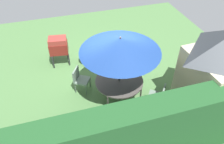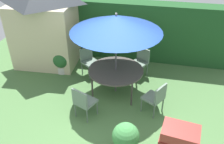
% 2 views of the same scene
% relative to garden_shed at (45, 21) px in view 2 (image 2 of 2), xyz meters
% --- Properties ---
extents(ground_plane, '(11.00, 11.00, 0.00)m').
position_rel_garden_shed_xyz_m(ground_plane, '(2.73, -2.54, -1.50)').
color(ground_plane, '#47703D').
extents(hedge_backdrop, '(6.85, 0.65, 2.03)m').
position_rel_garden_shed_xyz_m(hedge_backdrop, '(2.73, 0.96, -0.48)').
color(hedge_backdrop, '#1E4C23').
rests_on(hedge_backdrop, ground).
extents(garden_shed, '(2.20, 1.88, 2.94)m').
position_rel_garden_shed_xyz_m(garden_shed, '(0.00, 0.00, 0.00)').
color(garden_shed, '#C6B793').
rests_on(garden_shed, ground).
extents(patio_table, '(1.57, 1.57, 0.75)m').
position_rel_garden_shed_xyz_m(patio_table, '(2.67, -1.32, -0.80)').
color(patio_table, '#47423D').
rests_on(patio_table, ground).
extents(patio_umbrella, '(2.41, 2.41, 2.40)m').
position_rel_garden_shed_xyz_m(patio_umbrella, '(2.67, -1.32, 0.62)').
color(patio_umbrella, '#4C4C51').
rests_on(patio_umbrella, ground).
extents(bbq_grill, '(0.77, 0.60, 1.20)m').
position_rel_garden_shed_xyz_m(bbq_grill, '(4.34, -3.77, -0.65)').
color(bbq_grill, maroon).
rests_on(bbq_grill, ground).
extents(chair_near_shed, '(0.61, 0.61, 0.90)m').
position_rel_garden_shed_xyz_m(chair_near_shed, '(2.10, -2.59, -0.98)').
color(chair_near_shed, slate).
rests_on(chair_near_shed, ground).
extents(chair_far_side, '(0.64, 0.63, 0.90)m').
position_rel_garden_shed_xyz_m(chair_far_side, '(3.85, -2.04, -0.98)').
color(chair_far_side, slate).
rests_on(chair_far_side, ground).
extents(chair_toward_hedge, '(0.63, 0.63, 0.90)m').
position_rel_garden_shed_xyz_m(chair_toward_hedge, '(3.26, -0.24, -0.98)').
color(chair_toward_hedge, slate).
rests_on(chair_toward_hedge, ground).
extents(chair_toward_house, '(0.65, 0.65, 0.90)m').
position_rel_garden_shed_xyz_m(chair_toward_house, '(1.62, -0.52, -0.98)').
color(chair_toward_house, slate).
rests_on(chair_toward_house, ground).
extents(potted_plant_by_shed, '(0.57, 0.57, 0.77)m').
position_rel_garden_shed_xyz_m(potted_plant_by_shed, '(0.73, -0.64, -1.08)').
color(potted_plant_by_shed, silver).
rests_on(potted_plant_by_shed, ground).
extents(potted_plant_by_grill, '(0.59, 0.59, 0.77)m').
position_rel_garden_shed_xyz_m(potted_plant_by_grill, '(3.31, -3.46, -1.07)').
color(potted_plant_by_grill, '#936651').
rests_on(potted_plant_by_grill, ground).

